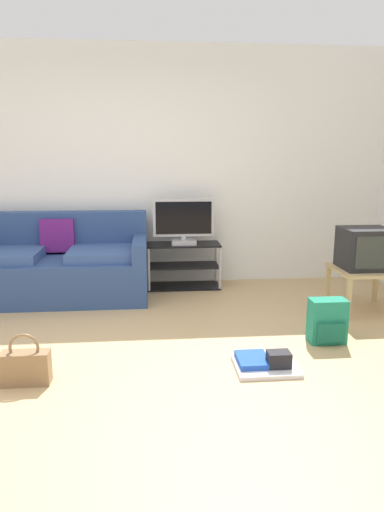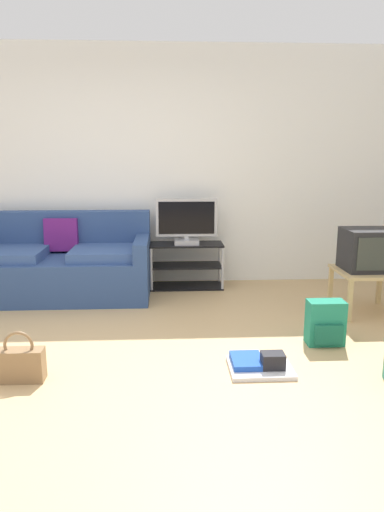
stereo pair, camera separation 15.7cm
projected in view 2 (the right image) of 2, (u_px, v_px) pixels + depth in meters
ground_plane at (112, 374)px, 3.24m from camera, size 9.00×9.80×0.02m
wall_back at (132, 168)px, 5.34m from camera, size 9.00×0.10×2.70m
couch at (61, 265)px, 4.98m from camera, size 1.89×0.92×0.88m
tv_stand at (186, 265)px, 5.30m from camera, size 0.82×0.37×0.51m
flat_tv at (186, 222)px, 5.18m from camera, size 0.68×0.22×0.51m
side_table at (367, 276)px, 4.42m from camera, size 0.57×0.57×0.42m
crt_tv at (368, 250)px, 4.38m from camera, size 0.46×0.41×0.39m
backpack at (325, 323)px, 3.70m from camera, size 0.29×0.23×0.36m
handbag at (20, 364)px, 3.10m from camera, size 0.32×0.12×0.35m
floor_tray at (259, 364)px, 3.28m from camera, size 0.44×0.37×0.14m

